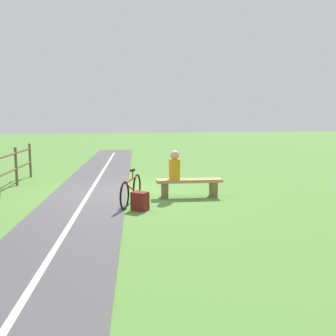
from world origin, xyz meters
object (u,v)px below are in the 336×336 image
(backpack, at_px, (140,201))
(bicycle, at_px, (131,190))
(person_seated, at_px, (175,166))
(bench, at_px, (189,185))

(backpack, bearing_deg, bicycle, -75.61)
(person_seated, bearing_deg, bicycle, 30.11)
(bicycle, xyz_separation_m, backpack, (-0.15, 0.58, -0.14))
(bench, xyz_separation_m, person_seated, (0.39, -0.03, 0.50))
(bench, xyz_separation_m, bicycle, (1.58, 0.55, 0.02))
(person_seated, bearing_deg, bench, -180.00)
(bicycle, bearing_deg, bench, 130.26)
(bench, height_order, person_seated, person_seated)
(bench, distance_m, backpack, 1.82)
(bicycle, bearing_deg, backpack, 35.56)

